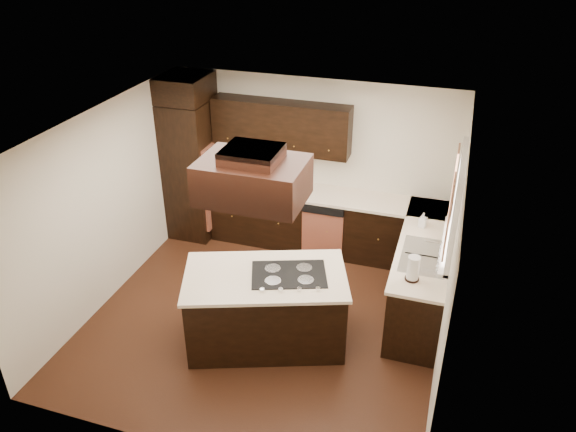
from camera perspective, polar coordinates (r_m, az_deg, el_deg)
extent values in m
cube|color=#522B18|center=(7.21, -2.24, -10.21)|extent=(4.20, 4.20, 0.02)
cube|color=white|center=(5.95, -2.71, 8.99)|extent=(4.20, 4.20, 0.02)
cube|color=beige|center=(8.29, 2.53, 5.52)|extent=(4.20, 0.02, 2.50)
cube|color=beige|center=(4.94, -11.02, -13.40)|extent=(4.20, 0.02, 2.50)
cube|color=beige|center=(7.40, -18.00, 1.05)|extent=(0.02, 4.20, 2.50)
cube|color=beige|center=(6.18, 16.32, -4.48)|extent=(0.02, 4.20, 2.50)
cube|color=black|center=(8.62, -9.72, 4.69)|extent=(0.65, 0.75, 2.12)
cube|color=#B25C42|center=(8.45, -7.63, 4.80)|extent=(0.05, 0.62, 0.78)
cube|color=black|center=(8.37, 2.07, -0.41)|extent=(2.93, 0.60, 0.88)
cube|color=black|center=(7.38, 13.47, -5.70)|extent=(0.60, 2.40, 0.88)
cube|color=#FDE9CB|center=(8.14, 2.10, 2.37)|extent=(2.93, 0.63, 0.04)
cube|color=#FDE9CB|center=(7.14, 13.77, -2.64)|extent=(0.63, 2.40, 0.04)
cube|color=black|center=(8.03, -0.73, 9.08)|extent=(2.00, 0.34, 0.72)
cube|color=#B25C42|center=(8.08, 3.49, -1.97)|extent=(0.60, 0.05, 0.72)
cube|color=white|center=(6.47, 16.73, 1.11)|extent=(0.06, 1.32, 1.12)
cube|color=white|center=(6.47, 16.97, 1.08)|extent=(0.00, 1.20, 1.00)
cube|color=beige|center=(6.07, 16.03, -0.14)|extent=(0.02, 0.34, 0.90)
cube|color=beige|center=(6.83, 16.47, 3.12)|extent=(0.02, 0.34, 0.90)
cube|color=silver|center=(6.82, 13.63, -3.95)|extent=(0.52, 0.84, 0.01)
cube|color=black|center=(6.60, -2.25, -9.45)|extent=(1.98, 1.50, 0.88)
cube|color=#FDE9CB|center=(6.33, -2.33, -6.18)|extent=(2.06, 1.58, 0.04)
cube|color=black|center=(6.31, 0.09, -5.94)|extent=(0.97, 0.80, 0.01)
cube|color=black|center=(5.58, -3.60, 3.65)|extent=(1.05, 0.72, 0.42)
cube|color=black|center=(5.46, -3.69, 6.26)|extent=(0.55, 0.50, 0.13)
cylinder|color=silver|center=(8.43, -4.90, 3.79)|extent=(0.15, 0.15, 0.10)
cone|color=silver|center=(8.36, -4.95, 4.91)|extent=(0.13, 0.13, 0.26)
cube|color=black|center=(8.23, -3.30, 3.90)|extent=(0.35, 0.14, 0.28)
imported|color=white|center=(8.42, -5.12, 3.64)|extent=(0.31, 0.31, 0.07)
imported|color=white|center=(7.38, 13.55, -0.41)|extent=(0.11, 0.11, 0.20)
cylinder|color=white|center=(6.30, 12.60, -5.23)|extent=(0.17, 0.17, 0.30)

